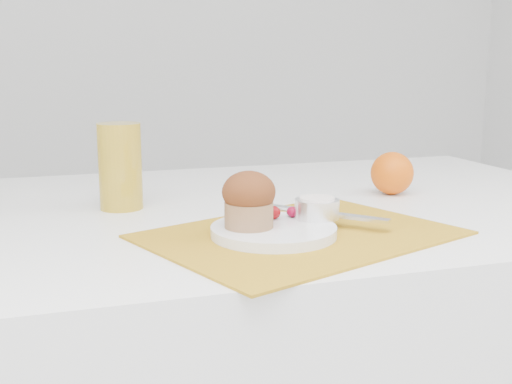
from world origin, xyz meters
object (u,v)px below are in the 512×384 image
object	(u,v)px
juice_glass	(120,166)
muffin	(249,200)
plate	(274,231)
orange	(392,173)

from	to	relation	value
juice_glass	muffin	distance (m)	0.29
plate	juice_glass	size ratio (longest dim) A/B	1.23
orange	juice_glass	xyz separation A→B (m)	(-0.49, 0.03, 0.03)
plate	muffin	xyz separation A→B (m)	(-0.03, 0.00, 0.05)
plate	orange	size ratio (longest dim) A/B	2.23
juice_glass	muffin	world-z (taller)	juice_glass
plate	orange	xyz separation A→B (m)	(0.31, 0.22, 0.03)
plate	juice_glass	distance (m)	0.31
plate	muffin	distance (m)	0.06
orange	muffin	world-z (taller)	muffin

